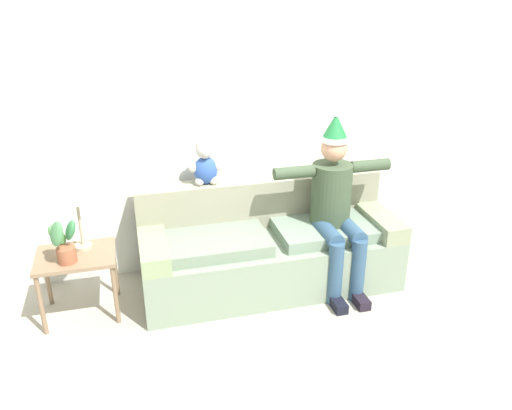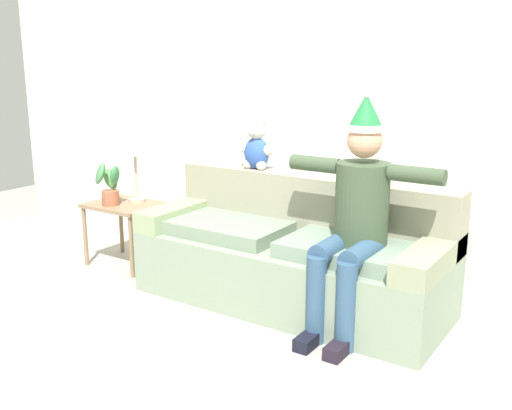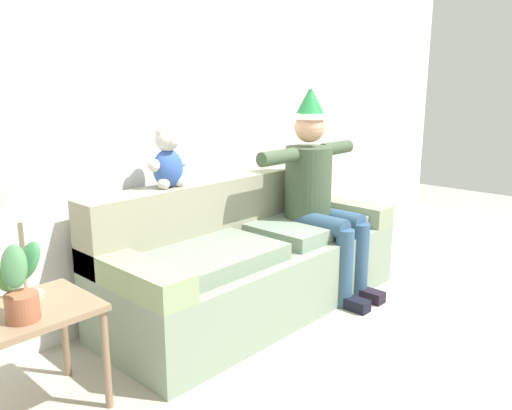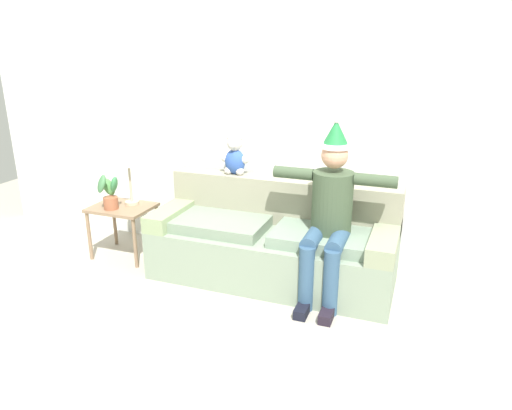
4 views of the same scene
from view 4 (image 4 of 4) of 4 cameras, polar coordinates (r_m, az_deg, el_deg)
ground_plane at (r=3.63m, az=-3.32°, el=-15.62°), size 10.00×10.00×0.00m
back_wall at (r=4.52m, az=4.36°, el=9.76°), size 7.00×0.10×2.70m
couch at (r=4.33m, az=2.16°, el=-4.48°), size 2.19×0.85×0.88m
person_seated at (r=3.90m, az=8.92°, el=-0.55°), size 1.02×0.77×1.53m
teddy_bear at (r=4.50m, az=-2.59°, el=5.90°), size 0.29×0.17×0.38m
side_table at (r=4.90m, az=-15.91°, el=-1.00°), size 0.60×0.47×0.53m
table_lamp at (r=4.79m, az=-15.26°, el=5.39°), size 0.24×0.24×0.59m
potted_plant at (r=4.79m, az=-17.39°, el=1.44°), size 0.26×0.25×0.36m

